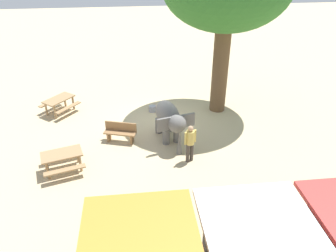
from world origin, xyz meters
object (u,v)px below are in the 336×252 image
(elephant, at_px, (170,118))
(picnic_table_near, at_px, (59,102))
(picnic_table_far, at_px, (62,158))
(feed_bucket, at_px, (152,109))
(wooden_bench, at_px, (120,132))
(person_handler, at_px, (190,141))

(elephant, bearing_deg, picnic_table_near, -135.41)
(picnic_table_far, height_order, feed_bucket, picnic_table_far)
(elephant, height_order, wooden_bench, elephant)
(person_handler, relative_size, feed_bucket, 4.50)
(wooden_bench, bearing_deg, picnic_table_far, 57.07)
(person_handler, bearing_deg, feed_bucket, -4.60)
(wooden_bench, height_order, picnic_table_far, wooden_bench)
(person_handler, xyz_separation_m, wooden_bench, (2.76, -1.79, -0.48))
(wooden_bench, bearing_deg, person_handler, 163.70)
(wooden_bench, distance_m, picnic_table_far, 2.84)
(elephant, xyz_separation_m, feed_bucket, (0.56, -2.74, -0.92))
(picnic_table_near, relative_size, feed_bucket, 5.83)
(person_handler, height_order, picnic_table_near, person_handler)
(wooden_bench, height_order, feed_bucket, wooden_bench)
(wooden_bench, distance_m, picnic_table_near, 4.35)
(picnic_table_near, height_order, picnic_table_far, same)
(picnic_table_near, bearing_deg, picnic_table_far, 49.97)
(person_handler, height_order, picnic_table_far, person_handler)
(feed_bucket, bearing_deg, picnic_table_far, 49.85)
(person_handler, bearing_deg, picnic_table_far, 70.93)
(picnic_table_near, height_order, feed_bucket, picnic_table_near)
(wooden_bench, relative_size, picnic_table_far, 0.79)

